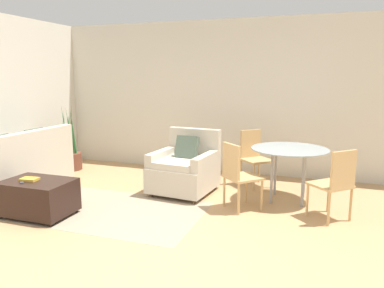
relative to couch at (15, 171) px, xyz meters
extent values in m
plane|color=tan|center=(2.74, -0.99, -0.33)|extent=(20.00, 20.00, 0.00)
cube|color=beige|center=(2.74, 2.32, 1.05)|extent=(12.00, 0.06, 2.75)
cube|color=beige|center=(-0.57, 0.51, 1.05)|extent=(0.06, 12.00, 2.75)
cube|color=gray|center=(1.73, -0.22, -0.33)|extent=(2.55, 1.54, 0.00)
cube|color=beige|center=(1.73, -0.74, -0.32)|extent=(2.50, 0.05, 0.00)
cube|color=beige|center=(1.73, -0.48, -0.32)|extent=(2.50, 0.05, 0.00)
cube|color=beige|center=(1.73, -0.22, -0.32)|extent=(2.50, 0.05, 0.00)
cube|color=beige|center=(1.73, 0.03, -0.32)|extent=(2.50, 0.05, 0.00)
cube|color=beige|center=(1.73, 0.29, -0.32)|extent=(2.50, 0.05, 0.00)
cube|color=beige|center=(-0.05, 0.00, -0.10)|extent=(0.89, 1.81, 0.45)
cube|color=beige|center=(0.32, 0.00, 0.38)|extent=(0.14, 1.81, 0.51)
cube|color=beige|center=(-0.05, 0.85, 0.25)|extent=(0.82, 0.12, 0.26)
cube|color=#4C5B4C|center=(0.03, 0.41, 0.40)|extent=(0.19, 0.40, 0.41)
cube|color=beige|center=(2.44, 0.83, -0.08)|extent=(0.94, 1.01, 0.37)
cube|color=beige|center=(2.43, 0.79, 0.15)|extent=(0.69, 0.87, 0.10)
cube|color=beige|center=(2.48, 1.23, 0.36)|extent=(0.86, 0.20, 0.51)
cube|color=beige|center=(2.07, 0.86, 0.20)|extent=(0.20, 0.86, 0.20)
cube|color=beige|center=(2.80, 0.79, 0.20)|extent=(0.20, 0.86, 0.20)
cylinder|color=brown|center=(2.05, 0.48, -0.30)|extent=(0.05, 0.05, 0.06)
cylinder|color=brown|center=(2.75, 0.41, -0.30)|extent=(0.05, 0.05, 0.06)
cylinder|color=brown|center=(2.13, 1.24, -0.30)|extent=(0.05, 0.05, 0.06)
cylinder|color=brown|center=(2.82, 1.18, -0.30)|extent=(0.05, 0.05, 0.06)
cube|color=#4C5B4C|center=(2.45, 0.94, 0.36)|extent=(0.36, 0.23, 0.36)
cube|color=black|center=(1.03, -0.68, -0.08)|extent=(0.86, 0.60, 0.42)
cylinder|color=black|center=(0.65, -0.93, -0.31)|extent=(0.04, 0.04, 0.04)
cylinder|color=black|center=(1.40, -0.93, -0.31)|extent=(0.04, 0.04, 0.04)
cylinder|color=black|center=(0.65, -0.43, -0.31)|extent=(0.04, 0.04, 0.04)
cylinder|color=black|center=(1.40, -0.43, -0.31)|extent=(0.04, 0.04, 0.04)
cube|color=gold|center=(0.93, -0.70, 0.15)|extent=(0.23, 0.17, 0.03)
cube|color=#333338|center=(0.91, -0.80, 0.14)|extent=(0.12, 0.15, 0.01)
cylinder|color=brown|center=(-0.11, 1.45, -0.17)|extent=(0.43, 0.43, 0.32)
cylinder|color=black|center=(-0.11, 1.45, -0.02)|extent=(0.40, 0.40, 0.02)
cone|color=#2D6B38|center=(0.01, 1.44, 0.42)|extent=(0.06, 0.13, 0.85)
cone|color=#2D6B38|center=(-0.05, 1.49, 0.37)|extent=(0.11, 0.16, 0.76)
cone|color=#2D6B38|center=(-0.08, 1.51, 0.45)|extent=(0.16, 0.09, 0.92)
cone|color=#2D6B38|center=(-0.17, 1.54, 0.35)|extent=(0.07, 0.06, 0.71)
cone|color=#2D6B38|center=(-0.15, 1.48, 0.35)|extent=(0.09, 0.12, 0.71)
cone|color=#2D6B38|center=(-0.18, 1.43, 0.41)|extent=(0.06, 0.10, 0.83)
cone|color=#2D6B38|center=(-0.16, 1.38, 0.31)|extent=(0.07, 0.06, 0.64)
cone|color=#2D6B38|center=(-0.09, 1.34, 0.46)|extent=(0.15, 0.06, 0.93)
cone|color=#2D6B38|center=(-0.05, 1.41, 0.43)|extent=(0.10, 0.11, 0.87)
cylinder|color=#99A8AD|center=(3.98, 0.97, 0.43)|extent=(1.07, 1.07, 0.01)
cylinder|color=#99999E|center=(3.77, 0.76, 0.05)|extent=(0.04, 0.04, 0.75)
cylinder|color=#99999E|center=(4.18, 0.76, 0.05)|extent=(0.04, 0.04, 0.75)
cylinder|color=#99999E|center=(3.77, 1.18, 0.05)|extent=(0.04, 0.04, 0.75)
cylinder|color=#99999E|center=(4.18, 1.18, 0.05)|extent=(0.04, 0.04, 0.75)
cube|color=tan|center=(3.43, 0.43, 0.11)|extent=(0.59, 0.59, 0.03)
cube|color=tan|center=(3.30, 0.29, 0.35)|extent=(0.29, 0.29, 0.45)
cylinder|color=tan|center=(3.69, 0.43, -0.12)|extent=(0.03, 0.03, 0.42)
cylinder|color=tan|center=(3.43, 0.68, -0.12)|extent=(0.03, 0.03, 0.42)
cylinder|color=tan|center=(3.43, 0.17, -0.12)|extent=(0.03, 0.03, 0.42)
cylinder|color=tan|center=(3.18, 0.43, -0.12)|extent=(0.03, 0.03, 0.42)
cube|color=tan|center=(4.52, 0.43, 0.11)|extent=(0.59, 0.59, 0.03)
cube|color=tan|center=(4.65, 0.29, 0.35)|extent=(0.29, 0.29, 0.45)
cylinder|color=tan|center=(4.52, 0.68, -0.12)|extent=(0.03, 0.03, 0.42)
cylinder|color=tan|center=(4.26, 0.43, -0.12)|extent=(0.03, 0.03, 0.42)
cylinder|color=tan|center=(4.77, 0.43, -0.12)|extent=(0.03, 0.03, 0.42)
cylinder|color=tan|center=(4.52, 0.17, -0.12)|extent=(0.03, 0.03, 0.42)
cube|color=tan|center=(3.43, 1.51, 0.11)|extent=(0.59, 0.59, 0.03)
cube|color=tan|center=(3.30, 1.65, 0.35)|extent=(0.29, 0.29, 0.45)
cylinder|color=tan|center=(3.43, 1.26, -0.12)|extent=(0.03, 0.03, 0.42)
cylinder|color=tan|center=(3.69, 1.51, -0.12)|extent=(0.03, 0.03, 0.42)
cylinder|color=tan|center=(3.18, 1.51, -0.12)|extent=(0.03, 0.03, 0.42)
cylinder|color=tan|center=(3.43, 1.77, -0.12)|extent=(0.03, 0.03, 0.42)
camera|label=1|loc=(4.38, -4.33, 1.44)|focal=35.00mm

